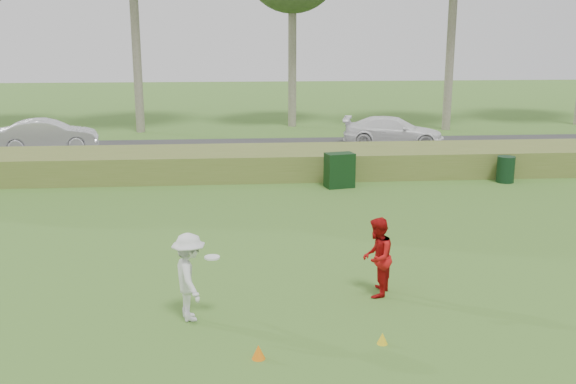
{
  "coord_description": "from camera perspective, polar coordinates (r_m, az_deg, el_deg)",
  "views": [
    {
      "loc": [
        -1.25,
        -10.45,
        4.84
      ],
      "look_at": [
        0.0,
        4.0,
        1.3
      ],
      "focal_mm": 40.0,
      "sensor_mm": 36.0,
      "label": 1
    }
  ],
  "objects": [
    {
      "name": "cone_orange",
      "position": [
        10.17,
        -2.64,
        -14.01
      ],
      "size": [
        0.21,
        0.21,
        0.23
      ],
      "primitive_type": "cone",
      "color": "orange",
      "rests_on": "ground"
    },
    {
      "name": "car_right",
      "position": [
        28.98,
        9.35,
        5.33
      ],
      "size": [
        4.74,
        2.85,
        1.28
      ],
      "primitive_type": "imported",
      "rotation": [
        0.0,
        0.0,
        1.32
      ],
      "color": "white",
      "rests_on": "park_road"
    },
    {
      "name": "trash_bin",
      "position": [
        22.91,
        18.78,
        1.92
      ],
      "size": [
        0.75,
        0.75,
        0.89
      ],
      "primitive_type": "cylinder",
      "rotation": [
        0.0,
        0.0,
        -0.32
      ],
      "color": "black",
      "rests_on": "ground"
    },
    {
      "name": "player_red",
      "position": [
        12.31,
        7.92,
        -5.76
      ],
      "size": [
        0.82,
        0.91,
        1.53
      ],
      "primitive_type": "imported",
      "rotation": [
        0.0,
        0.0,
        -1.97
      ],
      "color": "#AA0E0E",
      "rests_on": "ground"
    },
    {
      "name": "player_white",
      "position": [
        11.32,
        -8.75,
        -7.47
      ],
      "size": [
        0.94,
        1.12,
        1.56
      ],
      "rotation": [
        0.0,
        0.0,
        1.83
      ],
      "color": "silver",
      "rests_on": "ground"
    },
    {
      "name": "reed_strip",
      "position": [
        22.91,
        -1.72,
        2.67
      ],
      "size": [
        80.0,
        3.0,
        0.9
      ],
      "primitive_type": "cube",
      "color": "#586A2A",
      "rests_on": "ground"
    },
    {
      "name": "park_road",
      "position": [
        27.9,
        -2.3,
        3.78
      ],
      "size": [
        80.0,
        6.0,
        0.06
      ],
      "primitive_type": "cube",
      "color": "#2D2D2D",
      "rests_on": "ground"
    },
    {
      "name": "cone_yellow",
      "position": [
        10.71,
        8.39,
        -12.75
      ],
      "size": [
        0.18,
        0.18,
        0.19
      ],
      "primitive_type": "cone",
      "color": "yellow",
      "rests_on": "ground"
    },
    {
      "name": "utility_cabinet",
      "position": [
        21.01,
        4.6,
        1.94
      ],
      "size": [
        1.01,
        0.75,
        1.13
      ],
      "primitive_type": "cube",
      "rotation": [
        0.0,
        0.0,
        0.21
      ],
      "color": "black",
      "rests_on": "ground"
    },
    {
      "name": "ground",
      "position": [
        11.59,
        1.73,
        -10.99
      ],
      "size": [
        120.0,
        120.0,
        0.0
      ],
      "primitive_type": "plane",
      "color": "#386822",
      "rests_on": "ground"
    },
    {
      "name": "car_mid",
      "position": [
        29.21,
        -20.55,
        4.76
      ],
      "size": [
        4.25,
        2.06,
        1.34
      ],
      "primitive_type": "imported",
      "rotation": [
        0.0,
        0.0,
        1.73
      ],
      "color": "silver",
      "rests_on": "park_road"
    }
  ]
}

